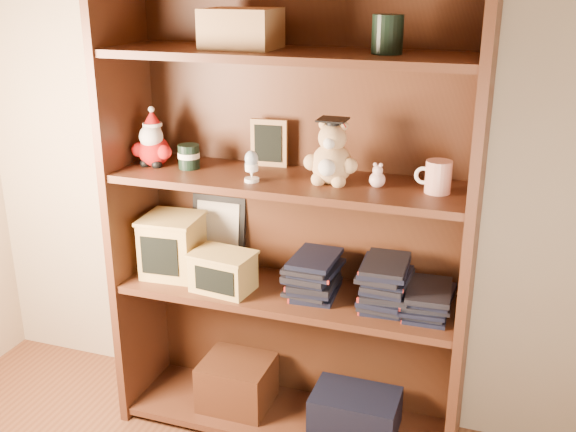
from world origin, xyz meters
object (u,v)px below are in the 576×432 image
(treats_box, at_px, (173,245))
(teacher_mug, at_px, (437,177))
(bookcase, at_px, (292,223))
(grad_teddy_bear, at_px, (331,158))

(treats_box, bearing_deg, teacher_mug, 0.06)
(bookcase, distance_m, grad_teddy_bear, 0.30)
(bookcase, bearing_deg, treats_box, -173.19)
(bookcase, distance_m, treats_box, 0.45)
(teacher_mug, xyz_separation_m, treats_box, (-0.90, -0.00, -0.34))
(grad_teddy_bear, relative_size, teacher_mug, 1.88)
(bookcase, relative_size, teacher_mug, 14.43)
(teacher_mug, bearing_deg, treats_box, -179.94)
(teacher_mug, bearing_deg, bookcase, 173.90)
(grad_teddy_bear, relative_size, treats_box, 0.97)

